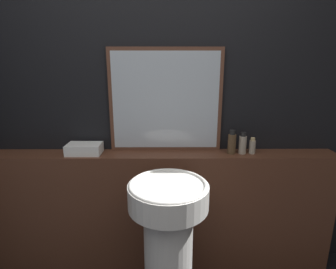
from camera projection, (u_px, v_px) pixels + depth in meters
wall_back at (160, 101)px, 1.86m from camera, size 8.00×0.06×2.50m
vanity_counter at (161, 211)px, 1.94m from camera, size 2.48×0.20×0.90m
pedestal_sink at (168, 241)px, 1.50m from camera, size 0.44×0.44×0.88m
mirror at (166, 101)px, 1.81m from camera, size 0.78×0.03×0.71m
towel_stack at (84, 149)px, 1.81m from camera, size 0.23×0.15×0.07m
shampoo_bottle at (232, 143)px, 1.81m from camera, size 0.06×0.06×0.17m
conditioner_bottle at (243, 144)px, 1.81m from camera, size 0.05×0.05×0.15m
lotion_bottle at (252, 146)px, 1.82m from camera, size 0.04×0.04×0.11m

